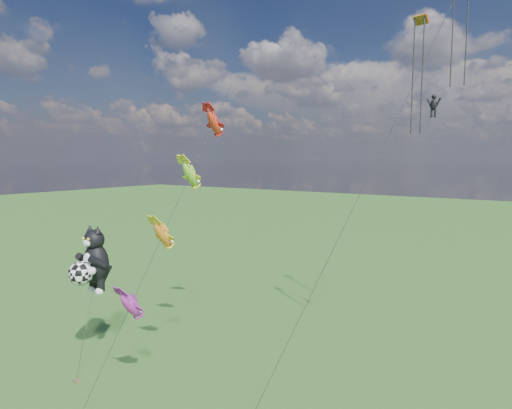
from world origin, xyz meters
The scene contains 4 objects.
ground centered at (0.00, 0.00, 0.00)m, with size 300.00×300.00×0.00m, color #184611.
cat_kite_rig centered at (3.44, 0.00, 7.36)m, with size 2.70×4.01×9.91m.
fish_windsock_rig centered at (8.87, 2.91, 11.43)m, with size 1.76×15.92×20.42m.
parafoil_rig centered at (23.05, 11.21, 20.14)m, with size 7.53×16.43×27.97m.
Camera 1 is at (29.25, -17.70, 14.52)m, focal length 30.00 mm.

